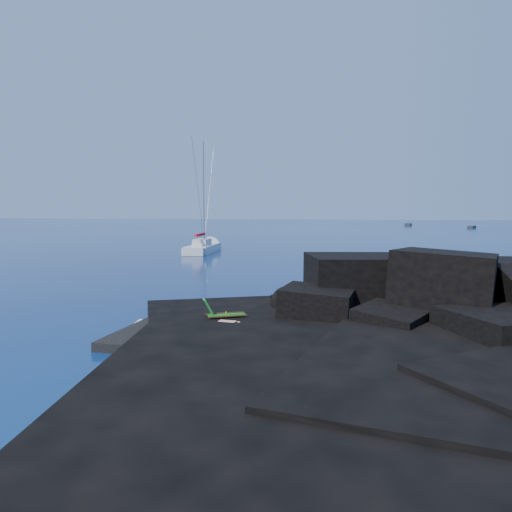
{
  "coord_description": "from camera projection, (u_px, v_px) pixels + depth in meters",
  "views": [
    {
      "loc": [
        8.75,
        -18.72,
        5.29
      ],
      "look_at": [
        3.44,
        14.52,
        2.0
      ],
      "focal_mm": 35.0,
      "sensor_mm": 36.0,
      "label": 1
    }
  ],
  "objects": [
    {
      "name": "marker_cone",
      "position": [
        226.0,
        316.0,
        21.49
      ],
      "size": [
        0.36,
        0.36,
        0.51
      ],
      "primitive_type": "cone",
      "rotation": [
        0.0,
        0.0,
        -0.09
      ],
      "color": "orange",
      "rests_on": "beach"
    },
    {
      "name": "beach",
      "position": [
        227.0,
        339.0,
        20.07
      ],
      "size": [
        9.08,
        6.86,
        0.7
      ],
      "primitive_type": "cube",
      "rotation": [
        0.0,
        0.0,
        -0.1
      ],
      "color": "black",
      "rests_on": "ground"
    },
    {
      "name": "surf_foam",
      "position": [
        257.0,
        316.0,
        24.41
      ],
      "size": [
        10.0,
        8.0,
        0.06
      ],
      "primitive_type": null,
      "color": "white",
      "rests_on": "ground"
    },
    {
      "name": "headland",
      "position": [
        435.0,
        332.0,
        21.19
      ],
      "size": [
        24.0,
        24.0,
        3.6
      ],
      "primitive_type": null,
      "color": "black",
      "rests_on": "ground"
    },
    {
      "name": "sailboat",
      "position": [
        203.0,
        252.0,
        58.81
      ],
      "size": [
        2.83,
        12.48,
        13.04
      ],
      "primitive_type": null,
      "rotation": [
        0.0,
        0.0,
        0.02
      ],
      "color": "silver",
      "rests_on": "ground"
    },
    {
      "name": "towel",
      "position": [
        227.0,
        327.0,
        20.52
      ],
      "size": [
        1.96,
        1.16,
        0.05
      ],
      "primitive_type": "cube",
      "rotation": [
        0.0,
        0.0,
        -0.16
      ],
      "color": "silver",
      "rests_on": "beach"
    },
    {
      "name": "deck_chair",
      "position": [
        226.0,
        309.0,
        21.28
      ],
      "size": [
        1.89,
        1.41,
        1.19
      ],
      "primitive_type": null,
      "rotation": [
        0.0,
        0.0,
        0.43
      ],
      "color": "#1C8127",
      "rests_on": "beach"
    },
    {
      "name": "ground",
      "position": [
        116.0,
        338.0,
        20.28
      ],
      "size": [
        400.0,
        400.0,
        0.0
      ],
      "primitive_type": "plane",
      "color": "#030835",
      "rests_on": "ground"
    },
    {
      "name": "distant_boat_a",
      "position": [
        408.0,
        225.0,
        145.7
      ],
      "size": [
        2.75,
        5.34,
        0.68
      ],
      "primitive_type": "cube",
      "rotation": [
        0.0,
        0.0,
        -0.24
      ],
      "color": "#28292E",
      "rests_on": "ground"
    },
    {
      "name": "sunbather",
      "position": [
        227.0,
        323.0,
        20.5
      ],
      "size": [
        1.81,
        0.77,
        0.27
      ],
      "primitive_type": null,
      "rotation": [
        0.0,
        0.0,
        -0.16
      ],
      "color": "#E19D76",
      "rests_on": "towel"
    },
    {
      "name": "distant_boat_b",
      "position": [
        472.0,
        228.0,
        127.64
      ],
      "size": [
        3.13,
        4.71,
        0.6
      ],
      "primitive_type": "cube",
      "rotation": [
        0.0,
        0.0,
        -0.42
      ],
      "color": "#26272C",
      "rests_on": "ground"
    }
  ]
}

